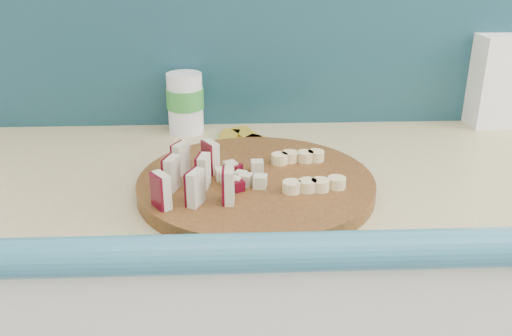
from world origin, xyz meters
The scene contains 8 objects.
backsplash centered at (0.10, 1.79, 1.16)m, with size 2.20×0.02×0.50m, color teal.
cutting_board centered at (-0.39, 1.40, 0.92)m, with size 0.42×0.42×0.03m, color #42210E.
apple_wedges centered at (-0.49, 1.36, 0.97)m, with size 0.13×0.17×0.06m.
apple_chunks centered at (-0.41, 1.40, 0.95)m, with size 0.07×0.07×0.02m.
banana_slices centered at (-0.30, 1.42, 0.95)m, with size 0.12×0.17×0.02m.
flour_bag centered at (0.19, 1.75, 1.02)m, with size 0.12×0.09×0.21m, color white.
canister centered at (-0.53, 1.73, 0.98)m, with size 0.08×0.08×0.14m.
banana_peel centered at (-0.38, 1.64, 0.91)m, with size 0.24×0.20×0.01m.
Camera 1 is at (-0.42, 0.49, 1.36)m, focal length 40.00 mm.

